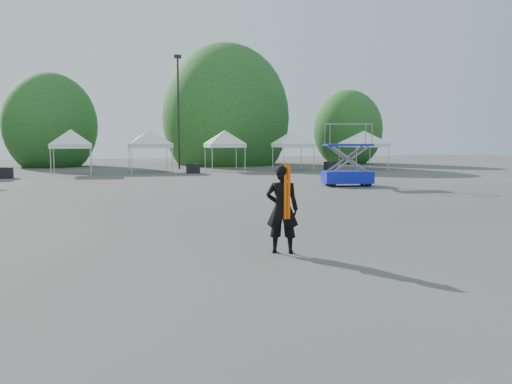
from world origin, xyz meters
name	(u,v)px	position (x,y,z in m)	size (l,w,h in m)	color
ground	(258,243)	(0.00, 0.00, 0.00)	(120.00, 120.00, 0.00)	#474442
light_pole_east	(178,105)	(3.00, 32.00, 5.52)	(0.60, 0.25, 9.80)	black
tree_mid_w	(51,125)	(-8.00, 40.00, 3.93)	(4.16, 4.16, 6.33)	#382314
tree_mid_e	(226,118)	(9.00, 39.00, 4.84)	(5.12, 5.12, 7.79)	#382314
tree_far_e	(348,130)	(22.00, 37.00, 3.63)	(3.84, 3.84, 5.84)	#382314
tent_d	(71,133)	(-5.61, 27.49, 3.06)	(4.06, 4.06, 3.88)	silver
tent_e	(150,133)	(0.19, 28.88, 3.06)	(4.64, 4.64, 3.88)	silver
tent_f	(225,134)	(6.17, 28.29, 3.06)	(4.11, 4.11, 3.88)	silver
tent_g	(293,134)	(11.74, 27.16, 3.06)	(4.01, 4.01, 3.88)	silver
tent_h	(364,134)	(18.30, 27.05, 3.06)	(4.65, 4.65, 3.88)	silver
man	(282,209)	(0.19, -1.17, 1.01)	(0.87, 0.74, 2.02)	black
scissor_lift	(348,155)	(9.42, 13.16, 1.74)	(2.88, 1.84, 3.44)	#0D11B5
crate_west	(5,173)	(-9.70, 24.87, 0.36)	(0.94, 0.73, 0.73)	black
crate_mid	(193,168)	(3.16, 26.20, 0.37)	(0.96, 0.75, 0.75)	black
crate_east	(330,166)	(14.96, 26.68, 0.36)	(0.93, 0.72, 0.72)	black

